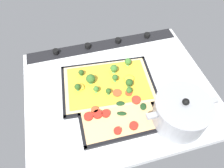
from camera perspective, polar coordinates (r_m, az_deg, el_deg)
ground_plane at (r=91.30cm, az=1.81°, el=-1.82°), size 77.25×62.83×3.00cm
stove_control_panel at (r=108.11cm, az=-2.40°, el=10.42°), size 74.16×7.00×2.60cm
baking_tray_front at (r=90.78cm, az=-1.05°, el=-0.28°), size 40.79×29.87×1.30cm
broccoli_pizza at (r=89.85cm, az=-1.02°, el=0.36°), size 38.19×27.26×5.74cm
baking_tray_back at (r=83.35cm, az=1.37°, el=-7.44°), size 30.23×24.34×1.30cm
veggie_pizza_back at (r=82.75cm, az=1.30°, el=-7.14°), size 27.79×21.90×1.90cm
cooking_pot at (r=80.87cm, az=17.86°, el=-7.21°), size 26.82×20.01×13.70cm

